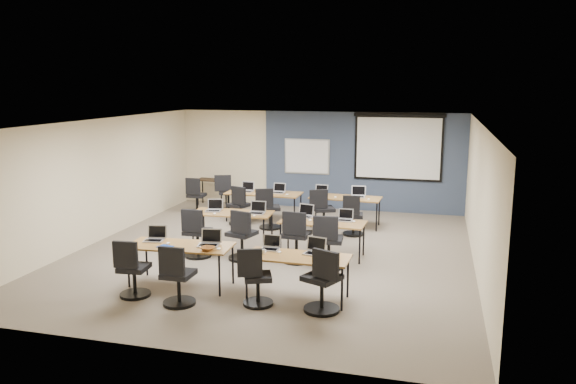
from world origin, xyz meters
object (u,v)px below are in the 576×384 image
(task_chair_2, at_px, (256,282))
(task_chair_3, at_px, (323,285))
(task_chair_5, at_px, (242,239))
(task_chair_10, at_px, (322,213))
(whiteboard, at_px, (307,157))
(laptop_5, at_px, (257,210))
(training_table_mid_right, at_px, (323,224))
(task_chair_8, at_px, (239,209))
(laptop_11, at_px, (358,194))
(laptop_7, at_px, (345,218))
(laptop_10, at_px, (321,192))
(training_table_front_left, at_px, (180,247))
(task_chair_0, at_px, (132,273))
(utility_table, at_px, (212,183))
(laptop_1, at_px, (210,241))
(laptop_8, at_px, (247,189))
(projector_screen, at_px, (398,144))
(training_table_back_right, at_px, (345,199))
(training_table_mid_left, at_px, (232,214))
(training_table_back_left, at_px, (264,194))
(task_chair_4, at_px, (196,237))
(task_chair_6, at_px, (296,241))
(task_chair_11, at_px, (353,219))
(spare_chair_b, at_px, (196,198))
(laptop_4, at_px, (214,208))
(task_chair_1, at_px, (177,280))
(task_chair_9, at_px, (269,212))
(laptop_0, at_px, (155,237))
(task_chair_7, at_px, (328,246))
(laptop_2, at_px, (271,246))
(laptop_3, at_px, (315,250))
(laptop_6, at_px, (305,214))
(training_table_front_right, at_px, (298,259))
(laptop_9, at_px, (279,190))

(task_chair_2, distance_m, task_chair_3, 1.07)
(task_chair_5, relative_size, task_chair_10, 1.02)
(whiteboard, relative_size, laptop_5, 3.83)
(whiteboard, bearing_deg, training_table_mid_right, -72.99)
(task_chair_8, bearing_deg, laptop_11, 32.15)
(laptop_7, xyz_separation_m, laptop_10, (-1.01, 2.50, 0.00))
(training_table_front_left, height_order, task_chair_0, task_chair_0)
(laptop_11, distance_m, utility_table, 4.62)
(training_table_front_left, height_order, utility_table, utility_table)
(task_chair_2, distance_m, task_chair_5, 2.38)
(laptop_1, xyz_separation_m, laptop_8, (-0.97, 4.77, -0.00))
(training_table_mid_right, relative_size, laptop_11, 4.92)
(projector_screen, height_order, training_table_back_right, projector_screen)
(training_table_mid_left, distance_m, training_table_back_left, 2.29)
(task_chair_4, height_order, laptop_7, task_chair_4)
(task_chair_6, xyz_separation_m, laptop_7, (0.85, 0.70, 0.35))
(task_chair_2, bearing_deg, task_chair_6, 67.17)
(task_chair_6, bearing_deg, laptop_1, -120.98)
(task_chair_11, distance_m, spare_chair_b, 4.60)
(laptop_11, bearing_deg, laptop_1, -118.27)
(task_chair_4, distance_m, task_chair_8, 2.73)
(task_chair_3, xyz_separation_m, laptop_8, (-3.08, 5.40, 0.36))
(task_chair_0, xyz_separation_m, laptop_11, (2.91, 5.63, 0.39))
(laptop_4, xyz_separation_m, laptop_5, (0.98, 0.03, 0.00))
(task_chair_2, relative_size, task_chair_4, 0.94)
(laptop_1, bearing_deg, utility_table, 102.39)
(training_table_back_right, relative_size, task_chair_3, 1.66)
(task_chair_1, xyz_separation_m, task_chair_10, (1.29, 5.12, 0.01))
(task_chair_2, distance_m, laptop_8, 5.80)
(training_table_back_left, relative_size, task_chair_9, 1.88)
(laptop_4, relative_size, task_chair_4, 0.32)
(task_chair_6, relative_size, laptop_8, 3.23)
(task_chair_1, distance_m, laptop_10, 5.92)
(laptop_0, xyz_separation_m, task_chair_3, (3.16, -0.66, -0.36))
(task_chair_7, xyz_separation_m, laptop_10, (-0.84, 3.39, 0.35))
(task_chair_7, bearing_deg, task_chair_6, 158.52)
(utility_table, height_order, spare_chair_b, spare_chair_b)
(task_chair_0, relative_size, task_chair_6, 0.94)
(training_table_mid_right, distance_m, task_chair_3, 2.85)
(laptop_2, height_order, laptop_10, laptop_10)
(whiteboard, relative_size, laptop_3, 3.76)
(task_chair_4, relative_size, laptop_5, 3.06)
(laptop_6, bearing_deg, laptop_5, -166.44)
(laptop_6, relative_size, laptop_10, 1.06)
(task_chair_5, relative_size, task_chair_7, 0.98)
(laptop_0, bearing_deg, training_table_front_right, -16.21)
(laptop_5, distance_m, task_chair_11, 2.36)
(laptop_4, bearing_deg, task_chair_6, -35.62)
(training_table_mid_left, height_order, laptop_3, laptop_3)
(task_chair_2, relative_size, laptop_9, 3.06)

